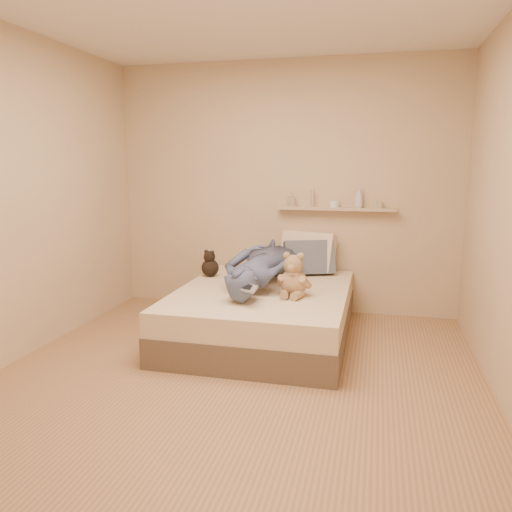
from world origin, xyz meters
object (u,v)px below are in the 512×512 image
(pillow_grey, at_px, (309,258))
(person, at_px, (264,264))
(bed, at_px, (263,313))
(game_console, at_px, (247,288))
(wall_shelf, at_px, (336,209))
(teddy_bear, at_px, (293,278))
(dark_plush, at_px, (210,265))
(pillow_cream, at_px, (308,252))

(pillow_grey, xyz_separation_m, person, (-0.36, -0.50, 0.02))
(bed, height_order, game_console, game_console)
(bed, height_order, wall_shelf, wall_shelf)
(pillow_grey, relative_size, wall_shelf, 0.42)
(game_console, xyz_separation_m, teddy_bear, (0.30, 0.40, 0.01))
(bed, height_order, teddy_bear, teddy_bear)
(dark_plush, bearing_deg, pillow_grey, 18.90)
(game_console, bearing_deg, teddy_bear, 52.72)
(bed, bearing_deg, wall_shelf, 58.82)
(game_console, distance_m, person, 0.77)
(pillow_grey, height_order, person, person)
(game_console, height_order, teddy_bear, teddy_bear)
(game_console, height_order, dark_plush, dark_plush)
(pillow_cream, relative_size, wall_shelf, 0.46)
(game_console, bearing_deg, pillow_grey, 76.01)
(bed, height_order, person, person)
(game_console, distance_m, wall_shelf, 1.66)
(dark_plush, bearing_deg, pillow_cream, 26.97)
(bed, height_order, dark_plush, dark_plush)
(bed, xyz_separation_m, pillow_cream, (0.28, 0.83, 0.43))
(teddy_bear, relative_size, person, 0.24)
(person, bearing_deg, wall_shelf, -125.93)
(dark_plush, bearing_deg, bed, -30.30)
(pillow_grey, bearing_deg, teddy_bear, -90.95)
(teddy_bear, xyz_separation_m, pillow_grey, (0.01, 0.87, 0.01))
(game_console, distance_m, pillow_grey, 1.31)
(teddy_bear, bearing_deg, dark_plush, 149.39)
(pillow_cream, relative_size, person, 0.35)
(bed, distance_m, game_console, 0.69)
(teddy_bear, bearing_deg, bed, 148.75)
(dark_plush, bearing_deg, teddy_bear, -30.61)
(pillow_grey, xyz_separation_m, wall_shelf, (0.24, 0.22, 0.48))
(pillow_grey, bearing_deg, pillow_cream, 103.55)
(teddy_bear, relative_size, pillow_cream, 0.69)
(bed, distance_m, pillow_cream, 0.97)
(pillow_cream, bearing_deg, bed, -108.72)
(person, height_order, wall_shelf, wall_shelf)
(pillow_grey, height_order, wall_shelf, wall_shelf)
(game_console, bearing_deg, dark_plush, 123.56)
(person, bearing_deg, game_console, 96.77)
(bed, height_order, pillow_grey, pillow_grey)
(person, distance_m, wall_shelf, 1.04)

